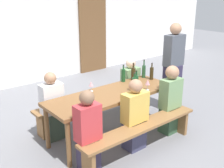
% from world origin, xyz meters
% --- Properties ---
extents(ground_plane, '(24.00, 24.00, 0.00)m').
position_xyz_m(ground_plane, '(0.00, 0.00, 0.00)').
color(ground_plane, slate).
extents(back_wall, '(14.00, 0.20, 3.20)m').
position_xyz_m(back_wall, '(0.00, 3.47, 1.60)').
color(back_wall, white).
rests_on(back_wall, ground).
extents(wooden_door, '(0.90, 0.06, 2.10)m').
position_xyz_m(wooden_door, '(2.03, 3.33, 1.05)').
color(wooden_door, brown).
rests_on(wooden_door, ground).
extents(tasting_table, '(2.18, 0.75, 0.75)m').
position_xyz_m(tasting_table, '(0.00, 0.00, 0.67)').
color(tasting_table, brown).
rests_on(tasting_table, ground).
extents(bench_near, '(2.08, 0.30, 0.45)m').
position_xyz_m(bench_near, '(0.00, -0.67, 0.36)').
color(bench_near, olive).
rests_on(bench_near, ground).
extents(bench_far, '(2.08, 0.30, 0.45)m').
position_xyz_m(bench_far, '(0.00, 0.67, 0.36)').
color(bench_far, olive).
rests_on(bench_far, ground).
extents(wine_bottle_0, '(0.07, 0.07, 0.31)m').
position_xyz_m(wine_bottle_0, '(0.52, 0.31, 0.87)').
color(wine_bottle_0, '#194723').
rests_on(wine_bottle_0, tasting_table).
extents(wine_bottle_1, '(0.08, 0.08, 0.32)m').
position_xyz_m(wine_bottle_1, '(0.71, 0.27, 0.87)').
color(wine_bottle_1, '#332814').
rests_on(wine_bottle_1, tasting_table).
extents(wine_bottle_2, '(0.07, 0.07, 0.31)m').
position_xyz_m(wine_bottle_2, '(1.00, 0.08, 0.87)').
color(wine_bottle_2, '#332814').
rests_on(wine_bottle_2, tasting_table).
extents(wine_bottle_3, '(0.07, 0.07, 0.31)m').
position_xyz_m(wine_bottle_3, '(0.32, -0.16, 0.87)').
color(wine_bottle_3, '#194723').
rests_on(wine_bottle_3, tasting_table).
extents(wine_bottle_4, '(0.07, 0.07, 0.34)m').
position_xyz_m(wine_bottle_4, '(0.97, 0.25, 0.87)').
color(wine_bottle_4, '#234C2D').
rests_on(wine_bottle_4, tasting_table).
extents(wine_bottle_5, '(0.08, 0.08, 0.32)m').
position_xyz_m(wine_bottle_5, '(0.41, -0.12, 0.87)').
color(wine_bottle_5, '#194723').
rests_on(wine_bottle_5, tasting_table).
extents(wine_glass_0, '(0.07, 0.07, 0.16)m').
position_xyz_m(wine_glass_0, '(-0.21, 0.27, 0.87)').
color(wine_glass_0, silver).
rests_on(wine_glass_0, tasting_table).
extents(wine_glass_1, '(0.08, 0.08, 0.18)m').
position_xyz_m(wine_glass_1, '(0.53, -0.26, 0.88)').
color(wine_glass_1, silver).
rests_on(wine_glass_1, tasting_table).
extents(seated_guest_near_0, '(0.33, 0.24, 1.14)m').
position_xyz_m(seated_guest_near_0, '(-0.83, -0.52, 0.55)').
color(seated_guest_near_0, '#362F48').
rests_on(seated_guest_near_0, ground).
extents(seated_guest_near_1, '(0.40, 0.24, 1.11)m').
position_xyz_m(seated_guest_near_1, '(0.01, -0.52, 0.52)').
color(seated_guest_near_1, '#3E3D5B').
rests_on(seated_guest_near_1, ground).
extents(seated_guest_near_2, '(0.37, 0.24, 1.17)m').
position_xyz_m(seated_guest_near_2, '(0.82, -0.52, 0.56)').
color(seated_guest_near_2, '#365739').
rests_on(seated_guest_near_2, ground).
extents(seated_guest_far_0, '(0.35, 0.24, 1.12)m').
position_xyz_m(seated_guest_far_0, '(-0.79, 0.52, 0.53)').
color(seated_guest_far_0, '#3D5141').
rests_on(seated_guest_far_0, ground).
extents(seated_guest_far_1, '(0.35, 0.24, 1.08)m').
position_xyz_m(seated_guest_far_1, '(0.89, 0.52, 0.51)').
color(seated_guest_far_1, '#334D4E').
rests_on(seated_guest_far_1, ground).
extents(standing_host, '(0.40, 0.24, 1.73)m').
position_xyz_m(standing_host, '(1.56, 0.05, 0.84)').
color(standing_host, '#302A46').
rests_on(standing_host, ground).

